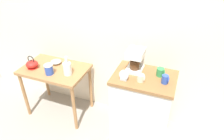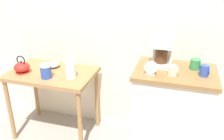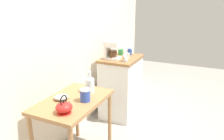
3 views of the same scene
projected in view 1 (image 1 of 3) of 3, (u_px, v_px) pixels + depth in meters
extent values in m
plane|color=gray|center=(95.00, 122.00, 2.93)|extent=(8.00, 8.00, 0.00)
cube|color=beige|center=(113.00, 17.00, 2.49)|extent=(4.40, 0.10, 2.80)
cube|color=#9E7044|center=(55.00, 69.00, 2.75)|extent=(0.87, 0.56, 0.04)
cylinder|color=#9E7044|center=(25.00, 95.00, 2.88)|extent=(0.04, 0.04, 0.71)
cylinder|color=#9E7044|center=(74.00, 109.00, 2.64)|extent=(0.04, 0.04, 0.71)
cylinder|color=#9E7044|center=(46.00, 77.00, 3.26)|extent=(0.04, 0.04, 0.71)
cylinder|color=#9E7044|center=(91.00, 88.00, 3.02)|extent=(0.04, 0.04, 0.71)
cube|color=white|center=(141.00, 109.00, 2.50)|extent=(0.66, 0.48, 0.90)
cube|color=olive|center=(145.00, 78.00, 2.25)|extent=(0.69, 0.51, 0.04)
cylinder|color=#9E998C|center=(56.00, 63.00, 2.84)|extent=(0.07, 0.07, 0.01)
ellipsoid|color=#9E998C|center=(56.00, 62.00, 2.83)|extent=(0.15, 0.15, 0.04)
cylinder|color=red|center=(33.00, 67.00, 2.75)|extent=(0.13, 0.13, 0.01)
ellipsoid|color=red|center=(32.00, 64.00, 2.72)|extent=(0.16, 0.16, 0.09)
cone|color=red|center=(36.00, 65.00, 2.69)|extent=(0.08, 0.03, 0.06)
sphere|color=black|center=(31.00, 60.00, 2.69)|extent=(0.02, 0.02, 0.02)
torus|color=black|center=(31.00, 59.00, 2.68)|extent=(0.10, 0.01, 0.10)
cylinder|color=silver|center=(67.00, 69.00, 2.57)|extent=(0.10, 0.10, 0.16)
cylinder|color=silver|center=(66.00, 60.00, 2.51)|extent=(0.04, 0.04, 0.09)
cylinder|color=#2D4CAD|center=(49.00, 70.00, 2.59)|extent=(0.10, 0.10, 0.12)
cylinder|color=white|center=(48.00, 65.00, 2.56)|extent=(0.11, 0.11, 0.01)
cube|color=white|center=(135.00, 69.00, 2.34)|extent=(0.18, 0.22, 0.03)
cube|color=white|center=(137.00, 57.00, 2.35)|extent=(0.16, 0.05, 0.26)
cube|color=white|center=(136.00, 53.00, 2.23)|extent=(0.18, 0.22, 0.08)
cylinder|color=#4C2D19|center=(135.00, 65.00, 2.30)|extent=(0.11, 0.11, 0.10)
cylinder|color=beige|center=(141.00, 78.00, 2.15)|extent=(0.08, 0.08, 0.08)
torus|color=beige|center=(144.00, 79.00, 2.14)|extent=(0.01, 0.05, 0.05)
cylinder|color=#2D4CAD|center=(165.00, 79.00, 2.12)|extent=(0.07, 0.07, 0.09)
torus|color=#2D4CAD|center=(168.00, 80.00, 2.11)|extent=(0.01, 0.06, 0.06)
cylinder|color=#338C4C|center=(160.00, 72.00, 2.23)|extent=(0.08, 0.08, 0.09)
torus|color=#338C4C|center=(164.00, 73.00, 2.22)|extent=(0.01, 0.06, 0.06)
cube|color=#B2B5BA|center=(124.00, 79.00, 2.19)|extent=(0.07, 0.05, 0.02)
cylinder|color=#B2B5BA|center=(124.00, 75.00, 2.16)|extent=(0.10, 0.05, 0.10)
cylinder|color=black|center=(124.00, 75.00, 2.15)|extent=(0.09, 0.03, 0.09)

